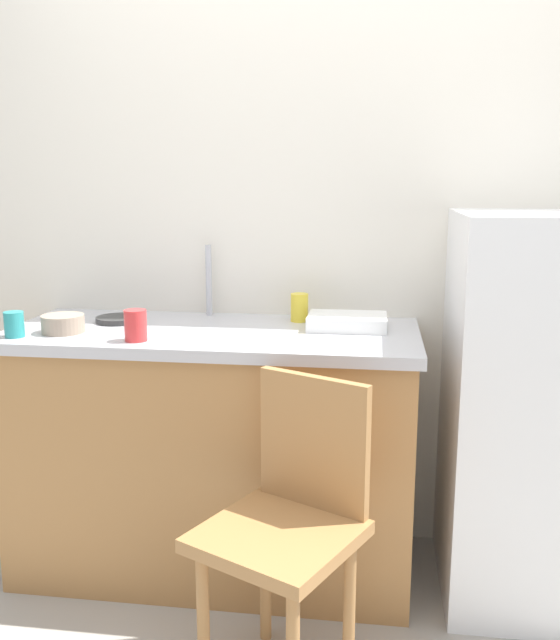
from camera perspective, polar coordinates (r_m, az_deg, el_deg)
back_wall at (r=2.72m, az=3.29°, el=8.52°), size 4.80×0.10×2.60m
cabinet_base at (r=2.63m, az=-5.36°, el=-11.02°), size 1.43×0.60×0.88m
countertop at (r=2.49m, az=-5.56°, el=-1.19°), size 1.47×0.64×0.04m
faucet at (r=2.71m, az=-5.90°, el=3.28°), size 0.02×0.02×0.28m
refrigerator at (r=2.54m, az=20.62°, el=-7.00°), size 0.61×0.61×1.34m
chair at (r=2.04m, az=0.82°, el=-16.05°), size 0.54×0.54×0.89m
dish_tray at (r=2.48m, az=5.58°, el=-0.14°), size 0.28×0.20×0.05m
terracotta_bowl at (r=2.52m, az=-17.49°, el=-0.30°), size 0.15×0.15×0.06m
hotplate at (r=2.66m, az=-13.17°, el=0.06°), size 0.17×0.17×0.02m
cup_red at (r=2.33m, az=-11.84°, el=-0.44°), size 0.07×0.07×0.10m
cup_yellow at (r=2.59m, az=1.62°, el=1.04°), size 0.07×0.07×0.11m
cup_teal at (r=2.50m, az=-21.11°, el=-0.34°), size 0.07×0.07×0.09m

